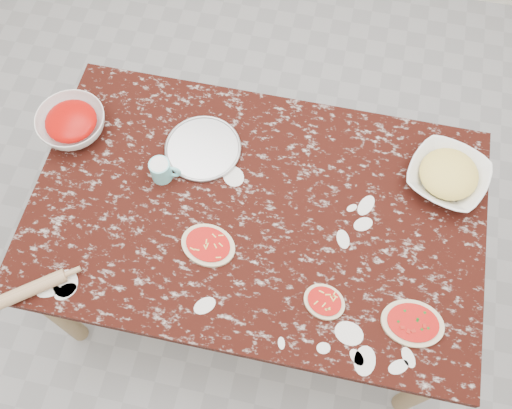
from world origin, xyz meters
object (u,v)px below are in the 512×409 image
(cheese_bowl, at_px, (447,177))
(sauce_bowl, at_px, (72,124))
(rolling_pin, at_px, (32,289))
(worktable, at_px, (256,220))
(pizza_tray, at_px, (203,149))
(flour_mug, at_px, (162,170))

(cheese_bowl, bearing_deg, sauce_bowl, -177.19)
(sauce_bowl, relative_size, rolling_pin, 1.12)
(worktable, relative_size, cheese_bowl, 5.77)
(worktable, height_order, pizza_tray, pizza_tray)
(flour_mug, relative_size, rolling_pin, 0.49)
(cheese_bowl, relative_size, flour_mug, 2.46)
(pizza_tray, height_order, sauce_bowl, sauce_bowl)
(cheese_bowl, relative_size, rolling_pin, 1.22)
(sauce_bowl, height_order, cheese_bowl, sauce_bowl)
(rolling_pin, bearing_deg, cheese_bowl, 28.21)
(worktable, relative_size, flour_mug, 14.22)
(worktable, relative_size, rolling_pin, 7.02)
(sauce_bowl, distance_m, rolling_pin, 0.63)
(rolling_pin, bearing_deg, pizza_tray, 57.39)
(rolling_pin, bearing_deg, worktable, 33.82)
(pizza_tray, distance_m, rolling_pin, 0.77)
(worktable, distance_m, rolling_pin, 0.80)
(worktable, height_order, sauce_bowl, sauce_bowl)
(flour_mug, bearing_deg, rolling_pin, -120.67)
(sauce_bowl, height_order, flour_mug, flour_mug)
(worktable, xyz_separation_m, flour_mug, (-0.36, 0.06, 0.13))
(rolling_pin, bearing_deg, sauce_bowl, 97.53)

